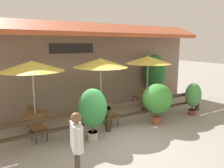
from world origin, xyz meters
TOP-DOWN VIEW (x-y plane):
  - ground_plane at (0.00, 0.00)m, footprint 60.00×60.00m
  - building_facade at (-0.00, 4.10)m, footprint 14.28×1.49m
  - patio_railing at (0.00, 1.05)m, footprint 10.40×0.14m
  - patio_umbrella_near at (-2.29, 2.38)m, footprint 2.26×2.26m
  - dining_table_near at (-2.29, 2.38)m, footprint 1.02×1.02m
  - chair_near_streetside at (-2.38, 1.62)m, footprint 0.48×0.48m
  - chair_near_wallside at (-2.28, 3.13)m, footprint 0.44×0.44m
  - patio_umbrella_middle at (0.38, 2.25)m, footprint 2.26×2.26m
  - dining_table_middle at (0.38, 2.25)m, footprint 1.02×1.02m
  - chair_middle_streetside at (0.39, 1.54)m, footprint 0.50×0.50m
  - chair_middle_wallside at (0.29, 2.96)m, footprint 0.50×0.50m
  - patio_umbrella_far at (3.09, 2.47)m, footprint 2.26×2.26m
  - dining_table_far at (3.09, 2.47)m, footprint 1.02×1.02m
  - chair_far_streetside at (3.01, 1.72)m, footprint 0.49×0.49m
  - chair_far_wallside at (3.17, 3.22)m, footprint 0.46×0.46m
  - potted_plant_broad_leaf at (4.29, 0.69)m, footprint 0.76×0.68m
  - potted_plant_entrance_palm at (2.07, 0.67)m, footprint 1.25×1.12m
  - potted_plant_tall_tropical at (-0.80, 0.70)m, footprint 0.99×0.89m
  - potted_plant_small_flowering at (4.55, 3.55)m, footprint 1.23×1.11m
  - pedestrian at (-2.19, -1.27)m, footprint 0.31×0.60m

SIDE VIEW (x-z plane):
  - ground_plane at x=0.00m, z-range 0.00..0.00m
  - chair_near_streetside at x=-2.38m, z-range 0.06..0.94m
  - chair_near_wallside at x=-2.28m, z-range 0.06..0.94m
  - chair_middle_streetside at x=0.39m, z-range 0.06..0.94m
  - chair_middle_wallside at x=0.29m, z-range 0.06..0.94m
  - chair_far_streetside at x=3.01m, z-range 0.06..0.94m
  - chair_far_wallside at x=3.17m, z-range 0.06..0.94m
  - dining_table_near at x=-2.29m, z-range 0.21..0.93m
  - dining_table_middle at x=0.38m, z-range 0.21..0.93m
  - dining_table_far at x=3.09m, z-range 0.21..0.93m
  - patio_railing at x=0.00m, z-range 0.22..1.17m
  - potted_plant_broad_leaf at x=4.29m, z-range 0.15..1.62m
  - potted_plant_entrance_palm at x=2.07m, z-range 0.21..1.86m
  - potted_plant_tall_tropical at x=-0.80m, z-range 0.19..1.97m
  - pedestrian at x=-2.19m, z-range 0.25..1.99m
  - potted_plant_small_flowering at x=4.55m, z-range 0.25..2.88m
  - building_facade at x=0.00m, z-range 0.05..4.28m
  - patio_umbrella_near at x=-2.29m, z-range 1.11..3.77m
  - patio_umbrella_middle at x=0.38m, z-range 1.11..3.77m
  - patio_umbrella_far at x=3.09m, z-range 1.11..3.77m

